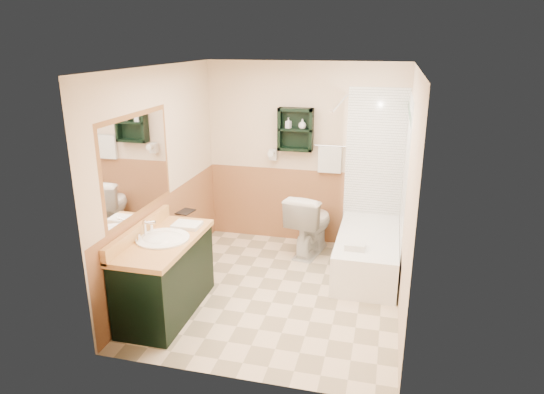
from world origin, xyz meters
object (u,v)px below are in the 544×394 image
(vanity, at_px, (166,276))
(soap_bottle_b, at_px, (302,125))
(soap_bottle_a, at_px, (288,126))
(bathtub, at_px, (367,253))
(toilet, at_px, (310,224))
(hair_dryer, at_px, (273,154))
(wall_shelf, at_px, (295,130))
(vanity_book, at_px, (179,203))

(vanity, xyz_separation_m, soap_bottle_b, (0.98, 2.07, 1.22))
(soap_bottle_a, bearing_deg, soap_bottle_b, 0.00)
(vanity, xyz_separation_m, bathtub, (1.92, 1.40, -0.16))
(toilet, height_order, soap_bottle_a, soap_bottle_a)
(hair_dryer, xyz_separation_m, toilet, (0.57, -0.33, -0.80))
(bathtub, relative_size, toilet, 1.84)
(toilet, bearing_deg, wall_shelf, -36.76)
(hair_dryer, distance_m, vanity, 2.33)
(bathtub, xyz_separation_m, soap_bottle_b, (-0.94, 0.68, 1.38))
(hair_dryer, relative_size, bathtub, 0.16)
(soap_bottle_a, bearing_deg, toilet, -39.62)
(toilet, distance_m, soap_bottle_a, 1.29)
(wall_shelf, bearing_deg, bathtub, -33.68)
(vanity, distance_m, bathtub, 2.38)
(hair_dryer, relative_size, vanity_book, 1.14)
(vanity_book, bearing_deg, hair_dryer, 70.30)
(soap_bottle_b, bearing_deg, vanity, -115.39)
(soap_bottle_b, bearing_deg, soap_bottle_a, 180.00)
(wall_shelf, relative_size, toilet, 0.67)
(bathtub, bearing_deg, hair_dryer, 151.88)
(vanity_book, relative_size, soap_bottle_b, 1.68)
(wall_shelf, distance_m, hair_dryer, 0.46)
(bathtub, height_order, soap_bottle_b, soap_bottle_b)
(vanity, height_order, soap_bottle_a, soap_bottle_a)
(bathtub, distance_m, vanity_book, 2.28)
(bathtub, bearing_deg, soap_bottle_a, 148.75)
(vanity, distance_m, vanity_book, 0.93)
(toilet, distance_m, vanity_book, 1.74)
(bathtub, height_order, vanity_book, vanity_book)
(hair_dryer, bearing_deg, vanity, -105.80)
(bathtub, bearing_deg, soap_bottle_b, 144.08)
(hair_dryer, relative_size, soap_bottle_b, 1.91)
(vanity, bearing_deg, toilet, 56.59)
(hair_dryer, bearing_deg, bathtub, -28.12)
(hair_dryer, height_order, soap_bottle_a, soap_bottle_a)
(bathtub, bearing_deg, toilet, 153.47)
(hair_dryer, xyz_separation_m, soap_bottle_b, (0.39, -0.03, 0.41))
(soap_bottle_b, bearing_deg, bathtub, -35.92)
(bathtub, bearing_deg, vanity, -144.00)
(vanity, relative_size, vanity_book, 5.95)
(wall_shelf, bearing_deg, toilet, -48.41)
(bathtub, distance_m, soap_bottle_a, 1.89)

